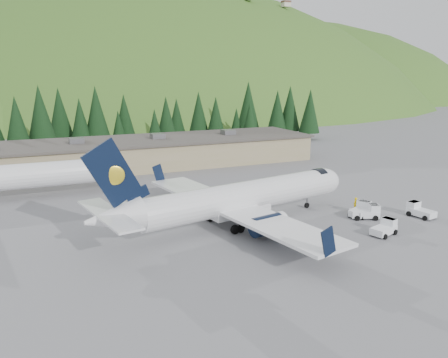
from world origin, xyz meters
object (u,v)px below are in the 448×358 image
baggage_tug_b (367,212)px  terminal_building (133,153)px  second_airliner (15,176)px  baggage_tug_a (361,210)px  baggage_tug_d (385,228)px  airliner (238,199)px  ramp_worker (355,205)px  baggage_tug_c (419,210)px

baggage_tug_b → terminal_building: 46.89m
second_airliner → baggage_tug_b: 47.56m
baggage_tug_a → baggage_tug_d: bearing=-134.0°
airliner → baggage_tug_d: size_ratio=9.84×
terminal_building → ramp_worker: (19.85, -39.92, -1.68)m
terminal_building → ramp_worker: bearing=-63.6°
baggage_tug_c → ramp_worker: bearing=41.5°
second_airliner → baggage_tug_a: bearing=-33.0°
second_airliner → baggage_tug_c: second_airliner is taller
baggage_tug_c → baggage_tug_d: (-8.43, -3.15, -0.02)m
baggage_tug_d → ramp_worker: bearing=55.6°
second_airliner → ramp_worker: 46.47m
baggage_tug_d → ramp_worker: size_ratio=1.85×
airliner → baggage_tug_c: 22.82m
airliner → second_airliner: (-23.94, 22.19, 0.28)m
second_airliner → baggage_tug_a: 46.99m
airliner → baggage_tug_c: airliner is taller
terminal_building → baggage_tug_d: 50.88m
baggage_tug_a → baggage_tug_d: baggage_tug_a is taller
ramp_worker → baggage_tug_c: bearing=103.9°
baggage_tug_b → second_airliner: bearing=169.4°
second_airliner → airliner: bearing=-42.8°
baggage_tug_b → ramp_worker: size_ratio=1.97×
baggage_tug_b → baggage_tug_c: baggage_tug_b is taller
baggage_tug_b → baggage_tug_c: size_ratio=1.06×
airliner → second_airliner: bearing=126.4°
airliner → ramp_worker: (15.82, -1.74, -2.10)m
baggage_tug_c → baggage_tug_a: bearing=54.1°
airliner → baggage_tug_a: bearing=-23.1°
airliner → baggage_tug_c: size_ratio=9.81×
terminal_building → ramp_worker: size_ratio=37.69×
baggage_tug_a → baggage_tug_b: (-0.04, -1.10, 0.01)m
terminal_building → airliner: bearing=-84.0°
second_airliner → terminal_building: bearing=38.8°
baggage_tug_b → ramp_worker: 2.77m
baggage_tug_b → baggage_tug_c: bearing=6.4°
baggage_tug_b → baggage_tug_d: bearing=-88.0°
baggage_tug_b → baggage_tug_d: 5.52m
baggage_tug_c → terminal_building: size_ratio=0.05×
baggage_tug_a → ramp_worker: 1.69m
baggage_tug_c → ramp_worker: 7.59m
terminal_building → second_airliner: bearing=-141.2°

